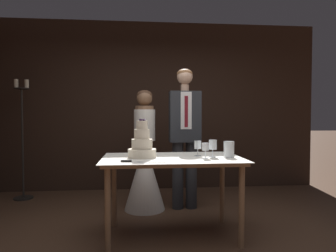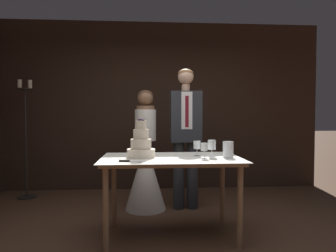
# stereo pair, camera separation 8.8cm
# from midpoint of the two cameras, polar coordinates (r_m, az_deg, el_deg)

# --- Properties ---
(ground_plane) EXTENTS (40.00, 40.00, 0.00)m
(ground_plane) POSITION_cam_midpoint_polar(r_m,az_deg,el_deg) (3.00, 0.33, -22.65)
(ground_plane) COLOR #4C3323
(wall_back) EXTENTS (5.46, 0.12, 2.82)m
(wall_back) POSITION_cam_midpoint_polar(r_m,az_deg,el_deg) (5.14, -2.38, 3.80)
(wall_back) COLOR black
(wall_back) RESTS_ON ground_plane
(cake_table) EXTENTS (1.43, 0.85, 0.82)m
(cake_table) POSITION_cam_midpoint_polar(r_m,az_deg,el_deg) (3.11, -0.02, -7.69)
(cake_table) COLOR #8E6B4C
(cake_table) RESTS_ON ground_plane
(tiered_cake) EXTENTS (0.29, 0.29, 0.40)m
(tiered_cake) POSITION_cam_midpoint_polar(r_m,az_deg,el_deg) (3.10, -5.78, -3.65)
(tiered_cake) COLOR beige
(tiered_cake) RESTS_ON cake_table
(cake_knife) EXTENTS (0.42, 0.07, 0.02)m
(cake_knife) POSITION_cam_midpoint_polar(r_m,az_deg,el_deg) (2.81, -7.27, -6.70)
(cake_knife) COLOR silver
(cake_knife) RESTS_ON cake_table
(wine_glass_near) EXTENTS (0.08, 0.08, 0.18)m
(wine_glass_near) POSITION_cam_midpoint_polar(r_m,az_deg,el_deg) (3.13, 7.72, -3.63)
(wine_glass_near) COLOR silver
(wine_glass_near) RESTS_ON cake_table
(wine_glass_middle) EXTENTS (0.07, 0.07, 0.16)m
(wine_glass_middle) POSITION_cam_midpoint_polar(r_m,az_deg,el_deg) (3.03, 6.32, -4.11)
(wine_glass_middle) COLOR silver
(wine_glass_middle) RESTS_ON cake_table
(wine_glass_far) EXTENTS (0.07, 0.07, 0.16)m
(wine_glass_far) POSITION_cam_midpoint_polar(r_m,az_deg,el_deg) (3.19, 4.90, -3.74)
(wine_glass_far) COLOR silver
(wine_glass_far) RESTS_ON cake_table
(hurricane_candle) EXTENTS (0.11, 0.11, 0.16)m
(hurricane_candle) POSITION_cam_midpoint_polar(r_m,az_deg,el_deg) (3.15, 10.75, -4.46)
(hurricane_candle) COLOR silver
(hurricane_candle) RESTS_ON cake_table
(bride) EXTENTS (0.54, 0.54, 1.59)m
(bride) POSITION_cam_midpoint_polar(r_m,az_deg,el_deg) (4.02, -5.09, -7.54)
(bride) COLOR white
(bride) RESTS_ON ground_plane
(groom) EXTENTS (0.41, 0.25, 1.87)m
(groom) POSITION_cam_midpoint_polar(r_m,az_deg,el_deg) (4.01, 2.58, -0.88)
(groom) COLOR #282B30
(groom) RESTS_ON ground_plane
(candle_stand) EXTENTS (0.28, 0.28, 1.79)m
(candle_stand) POSITION_cam_midpoint_polar(r_m,az_deg,el_deg) (4.99, -26.42, -2.98)
(candle_stand) COLOR black
(candle_stand) RESTS_ON ground_plane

